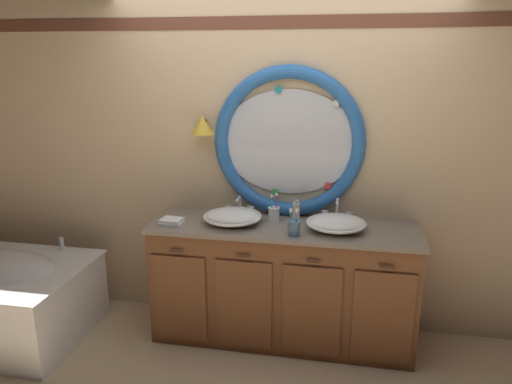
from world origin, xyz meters
TOP-DOWN VIEW (x-y plane):
  - ground_plane at (0.00, 0.00)m, footprint 14.00×14.00m
  - back_wall_assembly at (0.01, 0.58)m, footprint 6.40×0.26m
  - vanity_counter at (0.09, 0.27)m, footprint 1.95×0.60m
  - sink_basin_left at (-0.29, 0.24)m, footprint 0.43×0.43m
  - sink_basin_right at (0.46, 0.24)m, footprint 0.42×0.42m
  - faucet_set_left at (-0.29, 0.47)m, footprint 0.23×0.13m
  - faucet_set_right at (0.46, 0.47)m, footprint 0.23×0.13m
  - toothbrush_holder_left at (0.00, 0.36)m, footprint 0.09×0.09m
  - toothbrush_holder_right at (0.18, 0.09)m, footprint 0.09×0.09m
  - soap_dispenser at (0.16, 0.46)m, footprint 0.06×0.07m
  - folded_hand_towel at (-0.72, 0.15)m, footprint 0.17×0.14m

SIDE VIEW (x-z plane):
  - ground_plane at x=0.00m, z-range 0.00..0.00m
  - vanity_counter at x=0.09m, z-range 0.00..0.91m
  - folded_hand_towel at x=-0.72m, z-range 0.90..0.95m
  - sink_basin_right at x=0.46m, z-range 0.90..1.01m
  - sink_basin_left at x=-0.29m, z-range 0.90..1.01m
  - toothbrush_holder_right at x=0.18m, z-range 0.87..1.06m
  - faucet_set_left at x=-0.29m, z-range 0.89..1.04m
  - toothbrush_holder_left at x=0.00m, z-range 0.85..1.07m
  - soap_dispenser at x=0.16m, z-range 0.89..1.04m
  - faucet_set_right at x=0.46m, z-range 0.88..1.06m
  - back_wall_assembly at x=0.01m, z-range 0.02..2.62m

